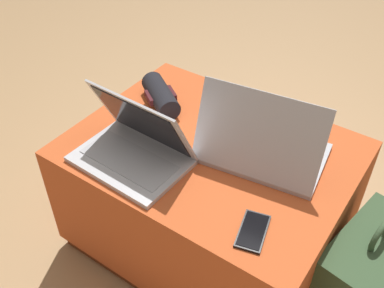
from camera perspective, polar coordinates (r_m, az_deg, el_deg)
The scene contains 7 objects.
ground_plane at distance 1.79m, azimuth 2.04°, elevation -11.89°, with size 14.00×14.00×0.00m, color tan.
ottoman at distance 1.61m, azimuth 2.23°, elevation -6.71°, with size 0.90×0.69×0.47m.
laptop_near at distance 1.39m, azimuth -7.33°, elevation -0.36°, with size 0.35×0.25×0.23m.
laptop_far at distance 1.39m, azimuth 8.81°, elevation -0.35°, with size 0.41×0.31×0.26m.
cell_phone at distance 1.22m, azimuth 7.73°, elevation -10.89°, with size 0.10×0.14×0.01m.
backpack at distance 1.53m, azimuth 20.79°, elevation -16.67°, with size 0.28×0.38×0.49m.
wrist_brace at distance 1.62m, azimuth -4.01°, elevation 6.16°, with size 0.22×0.18×0.08m.
Camera 1 is at (0.58, -0.94, 1.41)m, focal length 42.00 mm.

